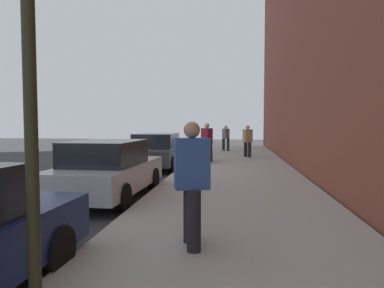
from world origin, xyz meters
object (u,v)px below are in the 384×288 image
object	(u,v)px
parked_car_silver	(108,170)
pedestrian_tan_coat	(248,140)
parked_car_charcoal	(157,151)
traffic_light_pole	(29,24)
pedestrian_grey_coat	(226,137)
rolling_suitcase	(210,155)
pedestrian_blue_coat	(192,181)
pedestrian_burgundy_coat	(207,141)

from	to	relation	value
parked_car_silver	pedestrian_tan_coat	world-z (taller)	pedestrian_tan_coat
parked_car_charcoal	traffic_light_pole	world-z (taller)	traffic_light_pole
pedestrian_grey_coat	pedestrian_tan_coat	distance (m)	4.36
parked_car_charcoal	rolling_suitcase	xyz separation A→B (m)	(1.64, -2.17, -0.31)
pedestrian_blue_coat	parked_car_charcoal	bearing A→B (deg)	15.08
pedestrian_burgundy_coat	rolling_suitcase	bearing A→B (deg)	-15.60
pedestrian_tan_coat	pedestrian_blue_coat	world-z (taller)	pedestrian_blue_coat
parked_car_silver	traffic_light_pole	distance (m)	6.32
pedestrian_burgundy_coat	parked_car_silver	bearing A→B (deg)	165.05
pedestrian_grey_coat	traffic_light_pole	size ratio (longest dim) A/B	0.42
parked_car_silver	pedestrian_grey_coat	world-z (taller)	pedestrian_grey_coat
pedestrian_tan_coat	pedestrian_burgundy_coat	distance (m)	3.49
parked_car_silver	pedestrian_blue_coat	world-z (taller)	pedestrian_blue_coat
parked_car_charcoal	pedestrian_grey_coat	bearing A→B (deg)	-18.39
parked_car_charcoal	pedestrian_tan_coat	xyz separation A→B (m)	(4.09, -4.00, 0.29)
parked_car_silver	traffic_light_pole	bearing A→B (deg)	-166.33
parked_car_charcoal	pedestrian_grey_coat	distance (m)	8.72
pedestrian_tan_coat	pedestrian_grey_coat	bearing A→B (deg)	16.70
parked_car_charcoal	traffic_light_pole	size ratio (longest dim) A/B	1.15
parked_car_silver	pedestrian_grey_coat	size ratio (longest dim) A/B	2.64
pedestrian_blue_coat	pedestrian_tan_coat	bearing A→B (deg)	-5.35
parked_car_silver	rolling_suitcase	distance (m)	8.16
parked_car_silver	pedestrian_blue_coat	bearing A→B (deg)	-144.86
pedestrian_grey_coat	pedestrian_blue_coat	world-z (taller)	pedestrian_blue_coat
pedestrian_blue_coat	traffic_light_pole	distance (m)	2.95
pedestrian_grey_coat	pedestrian_tan_coat	size ratio (longest dim) A/B	0.98
pedestrian_tan_coat	pedestrian_burgundy_coat	bearing A→B (deg)	145.89
parked_car_charcoal	rolling_suitcase	bearing A→B (deg)	-52.94
pedestrian_grey_coat	rolling_suitcase	size ratio (longest dim) A/B	1.73
pedestrian_grey_coat	pedestrian_tan_coat	bearing A→B (deg)	-163.30
pedestrian_tan_coat	parked_car_charcoal	bearing A→B (deg)	135.62
pedestrian_grey_coat	traffic_light_pole	xyz separation A→B (m)	(-20.31, 1.28, 1.82)
rolling_suitcase	parked_car_charcoal	bearing A→B (deg)	127.06
parked_car_charcoal	pedestrian_burgundy_coat	world-z (taller)	pedestrian_burgundy_coat
parked_car_silver	pedestrian_burgundy_coat	distance (m)	7.71
pedestrian_tan_coat	parked_car_silver	bearing A→B (deg)	159.10
parked_car_charcoal	pedestrian_burgundy_coat	bearing A→B (deg)	-59.57
pedestrian_blue_coat	rolling_suitcase	world-z (taller)	pedestrian_blue_coat
parked_car_charcoal	pedestrian_blue_coat	size ratio (longest dim) A/B	2.48
pedestrian_burgundy_coat	rolling_suitcase	xyz separation A→B (m)	(0.44, -0.12, -0.66)
parked_car_charcoal	pedestrian_burgundy_coat	distance (m)	2.40
parked_car_silver	pedestrian_burgundy_coat	size ratio (longest dim) A/B	2.41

